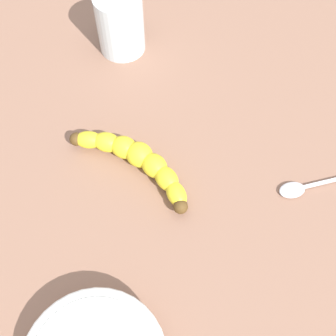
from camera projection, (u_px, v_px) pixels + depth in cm
name	position (u px, v px, depth cm)	size (l,w,h in cm)	color
wooden_tabletop	(130.00, 176.00, 60.25)	(120.00, 120.00, 3.00)	#86604D
banana	(136.00, 160.00, 57.84)	(7.13, 19.83, 3.53)	yellow
smoothie_glass	(120.00, 23.00, 66.88)	(7.58, 7.58, 9.94)	silver
teaspoon	(297.00, 189.00, 57.09)	(10.11, 7.44, 0.80)	silver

